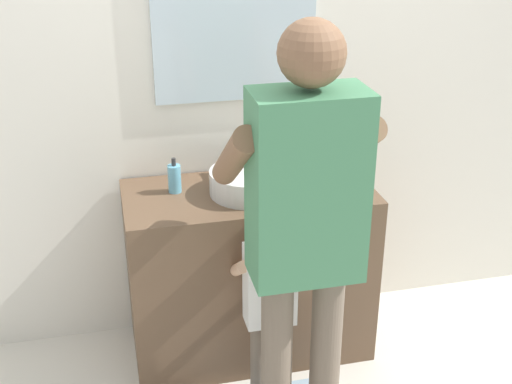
# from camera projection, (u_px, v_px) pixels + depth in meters

# --- Properties ---
(ground_plane) EXTENTS (14.00, 14.00, 0.00)m
(ground_plane) POSITION_uv_depth(u_px,v_px,m) (263.00, 382.00, 3.23)
(ground_plane) COLOR silver
(back_wall) EXTENTS (4.40, 0.10, 2.70)m
(back_wall) POSITION_uv_depth(u_px,v_px,m) (233.00, 69.00, 3.21)
(back_wall) COLOR silver
(back_wall) RESTS_ON ground
(vanity_cabinet) EXTENTS (1.15, 0.54, 0.86)m
(vanity_cabinet) POSITION_uv_depth(u_px,v_px,m) (249.00, 271.00, 3.32)
(vanity_cabinet) COLOR brown
(vanity_cabinet) RESTS_ON ground
(sink_basin) EXTENTS (0.37, 0.37, 0.11)m
(sink_basin) POSITION_uv_depth(u_px,v_px,m) (249.00, 181.00, 3.09)
(sink_basin) COLOR silver
(sink_basin) RESTS_ON vanity_cabinet
(faucet) EXTENTS (0.18, 0.14, 0.18)m
(faucet) POSITION_uv_depth(u_px,v_px,m) (239.00, 159.00, 3.27)
(faucet) COLOR #B7BABF
(faucet) RESTS_ON vanity_cabinet
(toothbrush_cup) EXTENTS (0.07, 0.07, 0.21)m
(toothbrush_cup) POSITION_uv_depth(u_px,v_px,m) (310.00, 168.00, 3.25)
(toothbrush_cup) COLOR #D86666
(toothbrush_cup) RESTS_ON vanity_cabinet
(soap_bottle) EXTENTS (0.06, 0.06, 0.17)m
(soap_bottle) POSITION_uv_depth(u_px,v_px,m) (174.00, 178.00, 3.10)
(soap_bottle) COLOR #66B2D1
(soap_bottle) RESTS_ON vanity_cabinet
(child_toddler) EXTENTS (0.29, 0.29, 0.93)m
(child_toddler) POSITION_uv_depth(u_px,v_px,m) (269.00, 295.00, 2.91)
(child_toddler) COLOR #6B5B4C
(child_toddler) RESTS_ON ground
(adult_parent) EXTENTS (0.55, 0.58, 1.77)m
(adult_parent) POSITION_uv_depth(u_px,v_px,m) (305.00, 213.00, 2.48)
(adult_parent) COLOR #6B5B4C
(adult_parent) RESTS_ON ground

